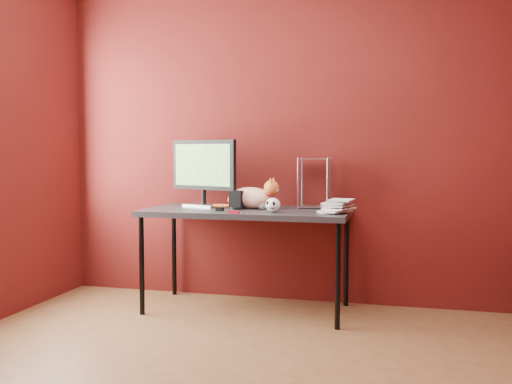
% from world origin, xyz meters
% --- Properties ---
extents(room, '(3.52, 3.52, 2.61)m').
position_xyz_m(room, '(0.00, 0.00, 1.45)').
color(room, brown).
rests_on(room, ground).
extents(desk, '(1.50, 0.70, 0.75)m').
position_xyz_m(desk, '(-0.15, 1.37, 0.70)').
color(desk, black).
rests_on(desk, ground).
extents(monitor, '(0.57, 0.27, 0.51)m').
position_xyz_m(monitor, '(-0.52, 1.47, 1.03)').
color(monitor, '#A3A3A8').
rests_on(monitor, desk).
extents(cat, '(0.51, 0.24, 0.24)m').
position_xyz_m(cat, '(-0.13, 1.42, 0.83)').
color(cat, orange).
rests_on(cat, desk).
extents(skull_mug, '(0.10, 0.10, 0.10)m').
position_xyz_m(skull_mug, '(0.08, 1.20, 0.80)').
color(skull_mug, white).
rests_on(skull_mug, desk).
extents(speaker, '(0.12, 0.12, 0.14)m').
position_xyz_m(speaker, '(-0.22, 1.36, 0.81)').
color(speaker, black).
rests_on(speaker, desk).
extents(book_stack, '(0.24, 0.26, 1.07)m').
position_xyz_m(book_stack, '(0.45, 1.32, 1.28)').
color(book_stack, beige).
rests_on(book_stack, desk).
extents(wire_rack, '(0.23, 0.19, 0.38)m').
position_xyz_m(wire_rack, '(0.31, 1.61, 0.94)').
color(wire_rack, '#A3A3A8').
rests_on(wire_rack, desk).
extents(pocket_knife, '(0.08, 0.03, 0.02)m').
position_xyz_m(pocket_knife, '(-0.16, 1.08, 0.76)').
color(pocket_knife, maroon).
rests_on(pocket_knife, desk).
extents(black_gadget, '(0.06, 0.04, 0.03)m').
position_xyz_m(black_gadget, '(-0.30, 1.20, 0.76)').
color(black_gadget, black).
rests_on(black_gadget, desk).
extents(washer, '(0.05, 0.05, 0.00)m').
position_xyz_m(washer, '(-0.10, 1.12, 0.75)').
color(washer, '#A3A3A8').
rests_on(washer, desk).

